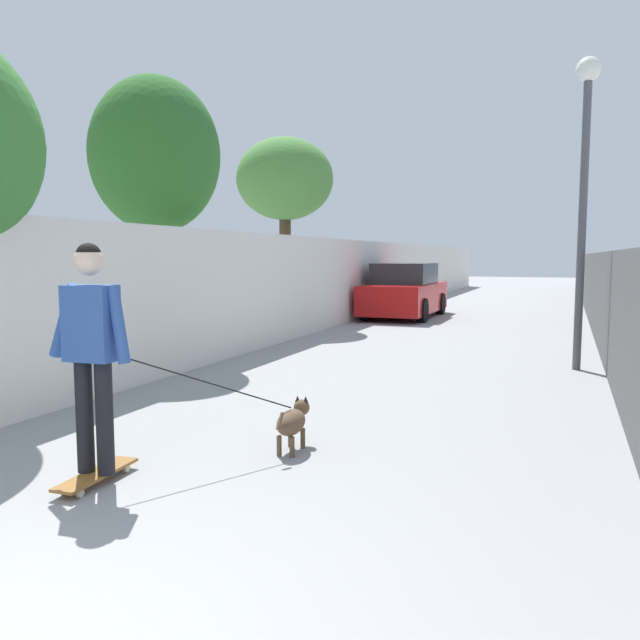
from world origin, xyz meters
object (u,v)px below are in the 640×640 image
(tree_left_near, at_px, (285,181))
(person_skateboarder, at_px, (92,339))
(skateboard, at_px, (97,475))
(car_near, at_px, (405,292))
(lamp_post, at_px, (585,161))
(dog, at_px, (292,421))
(tree_left_mid, at_px, (155,156))

(tree_left_near, height_order, person_skateboarder, tree_left_near)
(skateboard, xyz_separation_m, person_skateboarder, (-0.00, -0.00, 1.04))
(car_near, bearing_deg, lamp_post, -148.28)
(tree_left_near, relative_size, person_skateboarder, 2.65)
(lamp_post, xyz_separation_m, skateboard, (-6.59, 3.49, -3.08))
(tree_left_near, relative_size, dog, 2.88)
(person_skateboarder, relative_size, car_near, 0.43)
(tree_left_mid, height_order, car_near, tree_left_mid)
(tree_left_near, distance_m, skateboard, 11.63)
(skateboard, relative_size, dog, 0.50)
(lamp_post, distance_m, dog, 6.50)
(tree_left_mid, xyz_separation_m, car_near, (8.75, -2.08, -2.66))
(lamp_post, relative_size, skateboard, 5.73)
(tree_left_near, xyz_separation_m, lamp_post, (-4.01, -6.74, -0.44))
(tree_left_mid, relative_size, lamp_post, 1.00)
(lamp_post, bearing_deg, tree_left_mid, 102.82)
(car_near, bearing_deg, tree_left_near, 145.21)
(tree_left_mid, relative_size, person_skateboarder, 2.67)
(tree_left_mid, xyz_separation_m, person_skateboarder, (-5.10, -3.07, -2.26))
(lamp_post, height_order, dog, lamp_post)
(person_skateboarder, bearing_deg, dog, -39.64)
(tree_left_near, xyz_separation_m, skateboard, (-10.60, -3.25, -3.52))
(car_near, bearing_deg, dog, -170.68)
(person_skateboarder, height_order, dog, person_skateboarder)
(tree_left_near, bearing_deg, tree_left_mid, -178.16)
(person_skateboarder, distance_m, dog, 1.87)
(tree_left_mid, height_order, skateboard, tree_left_mid)
(lamp_post, xyz_separation_m, person_skateboarder, (-6.59, 3.49, -2.03))
(lamp_post, height_order, person_skateboarder, lamp_post)
(person_skateboarder, bearing_deg, skateboard, 14.04)
(person_skateboarder, relative_size, dog, 1.08)
(dog, bearing_deg, lamp_post, -24.53)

